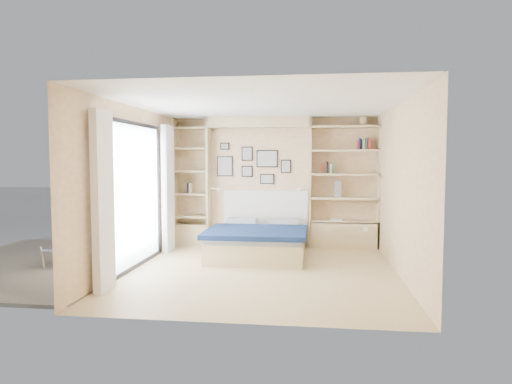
# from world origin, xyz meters

# --- Properties ---
(ground) EXTENTS (4.50, 4.50, 0.00)m
(ground) POSITION_xyz_m (0.00, 0.00, 0.00)
(ground) COLOR tan
(ground) RESTS_ON ground
(room_shell) EXTENTS (4.50, 4.50, 4.50)m
(room_shell) POSITION_xyz_m (-0.39, 1.52, 1.08)
(room_shell) COLOR beige
(room_shell) RESTS_ON ground
(bed) EXTENTS (1.68, 2.15, 1.07)m
(bed) POSITION_xyz_m (-0.19, 1.13, 0.27)
(bed) COLOR tan
(bed) RESTS_ON ground
(photo_gallery) EXTENTS (1.48, 0.02, 0.82)m
(photo_gallery) POSITION_xyz_m (-0.45, 2.22, 1.60)
(photo_gallery) COLOR black
(photo_gallery) RESTS_ON ground
(reading_lamps) EXTENTS (1.92, 0.12, 0.15)m
(reading_lamps) POSITION_xyz_m (-0.30, 2.00, 1.10)
(reading_lamps) COLOR silver
(reading_lamps) RESTS_ON ground
(shelf_decor) EXTENTS (3.53, 0.23, 2.03)m
(shelf_decor) POSITION_xyz_m (1.09, 2.07, 1.70)
(shelf_decor) COLOR #A51E1E
(shelf_decor) RESTS_ON ground
(deck) EXTENTS (3.20, 4.00, 0.05)m
(deck) POSITION_xyz_m (-3.60, 0.00, 0.00)
(deck) COLOR #746856
(deck) RESTS_ON ground
(deck_chair) EXTENTS (0.53, 0.78, 0.74)m
(deck_chair) POSITION_xyz_m (-3.16, 0.01, 0.35)
(deck_chair) COLOR tan
(deck_chair) RESTS_ON ground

